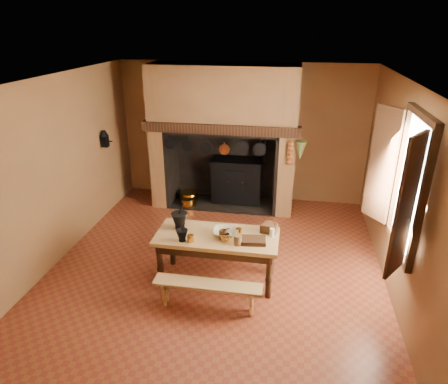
# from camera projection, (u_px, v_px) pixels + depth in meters

# --- Properties ---
(floor) EXTENTS (5.50, 5.50, 0.00)m
(floor) POSITION_uv_depth(u_px,v_px,m) (217.00, 266.00, 6.21)
(floor) COLOR brown
(floor) RESTS_ON ground
(ceiling) EXTENTS (5.50, 5.50, 0.00)m
(ceiling) POSITION_uv_depth(u_px,v_px,m) (215.00, 81.00, 5.11)
(ceiling) COLOR silver
(ceiling) RESTS_ON back_wall
(back_wall) EXTENTS (5.00, 0.02, 2.80)m
(back_wall) POSITION_uv_depth(u_px,v_px,m) (242.00, 133.00, 8.15)
(back_wall) COLOR brown
(back_wall) RESTS_ON floor
(wall_left) EXTENTS (0.02, 5.50, 2.80)m
(wall_left) POSITION_uv_depth(u_px,v_px,m) (55.00, 172.00, 6.06)
(wall_left) COLOR brown
(wall_left) RESTS_ON floor
(wall_right) EXTENTS (0.02, 5.50, 2.80)m
(wall_right) POSITION_uv_depth(u_px,v_px,m) (402.00, 195.00, 5.26)
(wall_right) COLOR brown
(wall_right) RESTS_ON floor
(wall_front) EXTENTS (5.00, 0.02, 2.80)m
(wall_front) POSITION_uv_depth(u_px,v_px,m) (150.00, 309.00, 3.17)
(wall_front) COLOR brown
(wall_front) RESTS_ON floor
(chimney_breast) EXTENTS (2.95, 0.96, 2.80)m
(chimney_breast) POSITION_uv_depth(u_px,v_px,m) (224.00, 117.00, 7.64)
(chimney_breast) COLOR brown
(chimney_breast) RESTS_ON floor
(iron_range) EXTENTS (1.12, 0.55, 1.60)m
(iron_range) POSITION_uv_depth(u_px,v_px,m) (237.00, 180.00, 8.24)
(iron_range) COLOR black
(iron_range) RESTS_ON floor
(hearth_pans) EXTENTS (0.51, 0.62, 0.20)m
(hearth_pans) POSITION_uv_depth(u_px,v_px,m) (188.00, 198.00, 8.35)
(hearth_pans) COLOR #BD862B
(hearth_pans) RESTS_ON floor
(hanging_pans) EXTENTS (1.92, 0.29, 0.27)m
(hanging_pans) POSITION_uv_depth(u_px,v_px,m) (217.00, 147.00, 7.37)
(hanging_pans) COLOR black
(hanging_pans) RESTS_ON chimney_breast
(onion_string) EXTENTS (0.12, 0.10, 0.46)m
(onion_string) POSITION_uv_depth(u_px,v_px,m) (290.00, 153.00, 7.15)
(onion_string) COLOR #9B4C1C
(onion_string) RESTS_ON chimney_breast
(herb_bunch) EXTENTS (0.20, 0.20, 0.35)m
(herb_bunch) POSITION_uv_depth(u_px,v_px,m) (300.00, 151.00, 7.10)
(herb_bunch) COLOR #505829
(herb_bunch) RESTS_ON chimney_breast
(window) EXTENTS (0.39, 1.75, 1.76)m
(window) POSITION_uv_depth(u_px,v_px,m) (401.00, 184.00, 4.80)
(window) COLOR white
(window) RESTS_ON wall_right
(wall_coffee_mill) EXTENTS (0.23, 0.16, 0.31)m
(wall_coffee_mill) POSITION_uv_depth(u_px,v_px,m) (104.00, 138.00, 7.40)
(wall_coffee_mill) COLOR black
(wall_coffee_mill) RESTS_ON wall_left
(work_table) EXTENTS (1.72, 0.76, 0.74)m
(work_table) POSITION_uv_depth(u_px,v_px,m) (217.00, 242.00, 5.64)
(work_table) COLOR tan
(work_table) RESTS_ON floor
(bench_front) EXTENTS (1.42, 0.25, 0.40)m
(bench_front) POSITION_uv_depth(u_px,v_px,m) (208.00, 290.00, 5.18)
(bench_front) COLOR tan
(bench_front) RESTS_ON floor
(bench_back) EXTENTS (1.58, 0.28, 0.45)m
(bench_back) POSITION_uv_depth(u_px,v_px,m) (225.00, 239.00, 6.31)
(bench_back) COLOR tan
(bench_back) RESTS_ON floor
(mortar_large) EXTENTS (0.24, 0.24, 0.40)m
(mortar_large) POSITION_uv_depth(u_px,v_px,m) (180.00, 220.00, 5.73)
(mortar_large) COLOR black
(mortar_large) RESTS_ON work_table
(mortar_small) EXTENTS (0.16, 0.16, 0.28)m
(mortar_small) POSITION_uv_depth(u_px,v_px,m) (182.00, 235.00, 5.41)
(mortar_small) COLOR black
(mortar_small) RESTS_ON work_table
(coffee_grinder) EXTENTS (0.15, 0.13, 0.16)m
(coffee_grinder) POSITION_uv_depth(u_px,v_px,m) (223.00, 234.00, 5.49)
(coffee_grinder) COLOR #32190F
(coffee_grinder) RESTS_ON work_table
(brass_mug_a) EXTENTS (0.10, 0.10, 0.10)m
(brass_mug_a) POSITION_uv_depth(u_px,v_px,m) (191.00, 238.00, 5.41)
(brass_mug_a) COLOR #BD862B
(brass_mug_a) RESTS_ON work_table
(brass_mug_b) EXTENTS (0.08, 0.08, 0.09)m
(brass_mug_b) POSITION_uv_depth(u_px,v_px,m) (239.00, 231.00, 5.59)
(brass_mug_b) COLOR #BD862B
(brass_mug_b) RESTS_ON work_table
(mixing_bowl) EXTENTS (0.37, 0.37, 0.08)m
(mixing_bowl) POSITION_uv_depth(u_px,v_px,m) (225.00, 232.00, 5.57)
(mixing_bowl) COLOR tan
(mixing_bowl) RESTS_ON work_table
(stoneware_crock) EXTENTS (0.11, 0.11, 0.14)m
(stoneware_crock) POSITION_uv_depth(u_px,v_px,m) (238.00, 240.00, 5.33)
(stoneware_crock) COLOR brown
(stoneware_crock) RESTS_ON work_table
(glass_jar) EXTENTS (0.07, 0.07, 0.12)m
(glass_jar) POSITION_uv_depth(u_px,v_px,m) (272.00, 232.00, 5.54)
(glass_jar) COLOR beige
(glass_jar) RESTS_ON work_table
(wicker_basket) EXTENTS (0.25, 0.19, 0.22)m
(wicker_basket) POSITION_uv_depth(u_px,v_px,m) (269.00, 228.00, 5.65)
(wicker_basket) COLOR #532D19
(wicker_basket) RESTS_ON work_table
(wooden_tray) EXTENTS (0.35, 0.27, 0.06)m
(wooden_tray) POSITION_uv_depth(u_px,v_px,m) (253.00, 241.00, 5.40)
(wooden_tray) COLOR #32190F
(wooden_tray) RESTS_ON work_table
(brass_cup) EXTENTS (0.18, 0.18, 0.11)m
(brass_cup) POSITION_uv_depth(u_px,v_px,m) (225.00, 237.00, 5.43)
(brass_cup) COLOR #BD862B
(brass_cup) RESTS_ON work_table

